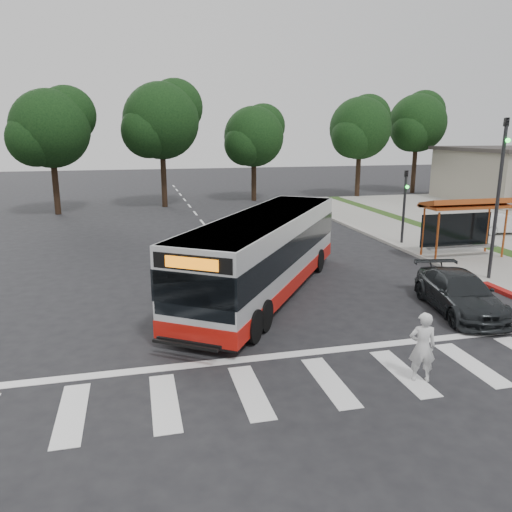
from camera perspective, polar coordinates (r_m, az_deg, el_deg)
name	(u,v)px	position (r m, az deg, el deg)	size (l,w,h in m)	color
ground	(274,312)	(17.06, 2.11, -6.46)	(140.00, 140.00, 0.00)	black
sidewalk_east	(429,244)	(28.61, 19.21, 1.29)	(4.00, 40.00, 0.12)	gray
curb_east	(396,246)	(27.58, 15.71, 1.13)	(0.30, 40.00, 0.15)	#9E9991
crosswalk_ladder	(330,382)	(12.74, 8.42, -14.02)	(18.00, 2.60, 0.01)	silver
bus_shelter	(464,210)	(25.76, 22.70, 4.85)	(4.20, 1.60, 2.86)	#9F451A
traffic_signal_ne_tall	(499,186)	(22.02, 26.05, 7.16)	(0.18, 0.37, 6.50)	black
traffic_signal_ne_short	(405,199)	(27.89, 16.63, 6.23)	(0.18, 0.37, 4.00)	black
tree_ne_a	(361,127)	(48.03, 11.87, 14.20)	(6.16, 5.74, 9.30)	black
tree_ne_b	(418,122)	(53.11, 18.01, 14.35)	(6.16, 5.74, 10.02)	black
tree_north_a	(162,120)	(41.53, -10.67, 15.07)	(6.60, 6.15, 10.17)	black
tree_north_b	(254,136)	(44.68, -0.18, 13.59)	(5.72, 5.33, 8.43)	black
tree_north_c	(51,127)	(39.83, -22.35, 13.44)	(6.16, 5.74, 9.30)	black
transit_bus	(265,255)	(18.58, 1.03, 0.09)	(2.51, 11.59, 3.00)	silver
pedestrian	(422,347)	(12.93, 18.48, -9.85)	(0.65, 0.43, 1.78)	silver
dark_sedan	(460,293)	(18.27, 22.24, -3.94)	(1.86, 4.57, 1.33)	black
parked_car_1	(504,224)	(33.07, 26.51, 3.32)	(1.23, 3.52, 1.16)	silver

